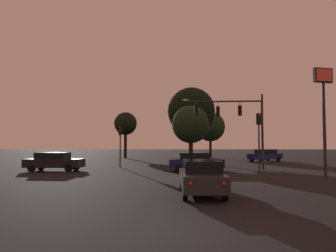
% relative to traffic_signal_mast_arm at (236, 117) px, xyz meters
% --- Properties ---
extents(ground_plane, '(168.00, 168.00, 0.00)m').
position_rel_traffic_signal_mast_arm_xyz_m(ground_plane, '(-4.68, 4.52, -4.60)').
color(ground_plane, black).
rests_on(ground_plane, ground).
extents(traffic_signal_mast_arm, '(7.06, 0.57, 6.57)m').
position_rel_traffic_signal_mast_arm_xyz_m(traffic_signal_mast_arm, '(0.00, 0.00, 0.00)').
color(traffic_signal_mast_arm, '#232326').
rests_on(traffic_signal_mast_arm, ground).
extents(traffic_light_corner_left, '(0.34, 0.38, 4.64)m').
position_rel_traffic_signal_mast_arm_xyz_m(traffic_light_corner_left, '(1.31, -2.77, -1.33)').
color(traffic_light_corner_left, '#232326').
rests_on(traffic_light_corner_left, ground).
extents(traffic_light_corner_right, '(0.32, 0.36, 3.94)m').
position_rel_traffic_signal_mast_arm_xyz_m(traffic_light_corner_right, '(-10.53, 1.95, -1.80)').
color(traffic_light_corner_right, '#232326').
rests_on(traffic_light_corner_right, ground).
extents(car_nearside_lane, '(1.89, 4.56, 1.52)m').
position_rel_traffic_signal_mast_arm_xyz_m(car_nearside_lane, '(-4.10, -13.69, -3.81)').
color(car_nearside_lane, '#232328').
rests_on(car_nearside_lane, ground).
extents(car_crossing_left, '(4.72, 2.01, 1.52)m').
position_rel_traffic_signal_mast_arm_xyz_m(car_crossing_left, '(-15.21, -2.18, -3.81)').
color(car_crossing_left, black).
rests_on(car_crossing_left, ground).
extents(car_crossing_right, '(4.42, 1.90, 1.52)m').
position_rel_traffic_signal_mast_arm_xyz_m(car_crossing_right, '(-3.64, -2.12, -3.81)').
color(car_crossing_right, '#0F1947').
rests_on(car_crossing_right, ground).
extents(car_far_lane, '(4.76, 4.10, 1.52)m').
position_rel_traffic_signal_mast_arm_xyz_m(car_far_lane, '(5.84, 11.89, -3.81)').
color(car_far_lane, '#0F1947').
rests_on(car_far_lane, ground).
extents(store_sign_illuminated, '(1.41, 0.63, 7.41)m').
position_rel_traffic_signal_mast_arm_xyz_m(store_sign_illuminated, '(4.83, -6.19, 0.79)').
color(store_sign_illuminated, '#232326').
rests_on(store_sign_illuminated, ground).
extents(tree_behind_sign, '(4.64, 4.64, 7.19)m').
position_rel_traffic_signal_mast_arm_xyz_m(tree_behind_sign, '(0.12, 21.96, 0.25)').
color(tree_behind_sign, black).
rests_on(tree_behind_sign, ground).
extents(tree_left_far, '(5.81, 5.81, 9.10)m').
position_rel_traffic_signal_mast_arm_xyz_m(tree_left_far, '(-3.39, 10.69, 1.58)').
color(tree_left_far, black).
rests_on(tree_left_far, ground).
extents(tree_center_horizon, '(3.48, 3.48, 7.02)m').
position_rel_traffic_signal_mast_arm_xyz_m(tree_center_horizon, '(-13.00, 20.20, 0.62)').
color(tree_center_horizon, black).
rests_on(tree_center_horizon, ground).
extents(tree_right_cluster, '(3.87, 3.87, 6.14)m').
position_rel_traffic_signal_mast_arm_xyz_m(tree_right_cluster, '(-3.73, 4.64, -0.43)').
color(tree_right_cluster, black).
rests_on(tree_right_cluster, ground).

